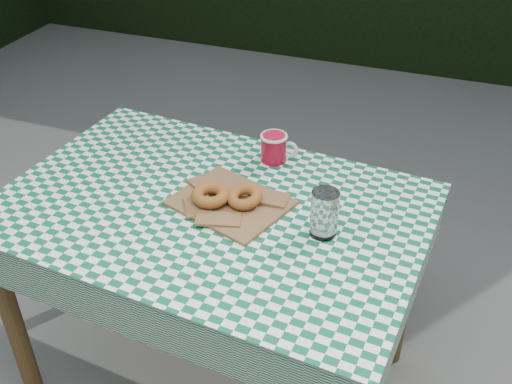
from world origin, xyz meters
TOP-DOWN VIEW (x-y plane):
  - ground at (0.00, 0.00)m, footprint 60.00×60.00m
  - table at (0.05, -0.14)m, footprint 1.28×0.91m
  - tablecloth at (0.05, -0.14)m, footprint 1.30×0.94m
  - paper_bag at (0.11, -0.11)m, footprint 0.38×0.34m
  - bagel_front at (0.06, -0.13)m, footprint 0.14×0.14m
  - bagel_back at (0.15, -0.11)m, footprint 0.14×0.14m
  - coffee_mug at (0.15, 0.17)m, footprint 0.18×0.18m
  - drinking_glass at (0.40, -0.15)m, footprint 0.10×0.10m

SIDE VIEW (x-z plane):
  - ground at x=0.00m, z-range 0.00..0.00m
  - table at x=0.05m, z-range 0.00..0.75m
  - tablecloth at x=0.05m, z-range 0.75..0.76m
  - paper_bag at x=0.11m, z-range 0.76..0.77m
  - bagel_back at x=0.15m, z-range 0.77..0.81m
  - bagel_front at x=0.06m, z-range 0.77..0.81m
  - coffee_mug at x=0.15m, z-range 0.76..0.85m
  - drinking_glass at x=0.40m, z-range 0.76..0.89m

